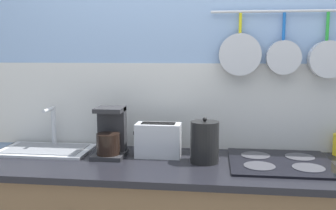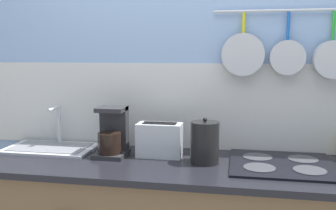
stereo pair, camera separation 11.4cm
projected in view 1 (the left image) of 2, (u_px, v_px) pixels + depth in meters
name	position (u px, v px, depth m)	size (l,w,h in m)	color
wall_back	(202.00, 92.00, 2.32)	(7.20, 0.16, 2.60)	#84A3CC
countertop	(199.00, 167.00, 2.01)	(2.48, 0.65, 0.03)	black
sink_basin	(47.00, 148.00, 2.27)	(0.54, 0.33, 0.26)	#B7BABF
coffee_maker	(110.00, 136.00, 2.15)	(0.18, 0.20, 0.28)	#262628
toaster	(158.00, 140.00, 2.14)	(0.27, 0.13, 0.20)	#B7BABF
kettle	(205.00, 142.00, 2.02)	(0.16, 0.16, 0.25)	black
cooktop	(280.00, 162.00, 2.01)	(0.54, 0.50, 0.01)	black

